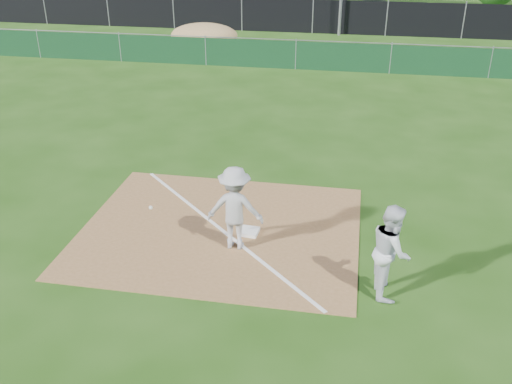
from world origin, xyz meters
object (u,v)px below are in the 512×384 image
at_px(runner, 391,250).
at_px(car_mid, 283,4).
at_px(first_base, 249,232).
at_px(car_left, 193,3).
at_px(play_at_first, 235,208).
at_px(car_right, 382,12).

height_order(runner, car_mid, runner).
relative_size(first_base, car_mid, 0.08).
bearing_deg(first_base, runner, -28.73).
relative_size(first_base, car_left, 0.08).
bearing_deg(runner, first_base, 54.78).
bearing_deg(play_at_first, car_mid, 95.86).
xyz_separation_m(first_base, runner, (2.87, -1.57, 0.83)).
distance_m(car_left, car_mid, 5.69).
height_order(play_at_first, car_mid, play_at_first).
distance_m(play_at_first, car_right, 26.58).
distance_m(play_at_first, car_mid, 27.77).
xyz_separation_m(car_left, car_mid, (5.56, 1.21, -0.06)).
bearing_deg(car_right, car_mid, 65.16).
xyz_separation_m(runner, car_mid, (-5.88, 28.65, -0.11)).
bearing_deg(car_mid, car_left, 117.78).
relative_size(first_base, car_right, 0.08).
bearing_deg(first_base, car_left, 108.35).
distance_m(first_base, runner, 3.37).
bearing_deg(first_base, car_mid, 96.36).
xyz_separation_m(runner, car_left, (-11.44, 27.44, -0.04)).
bearing_deg(runner, car_left, 16.15).
distance_m(play_at_first, runner, 3.22).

